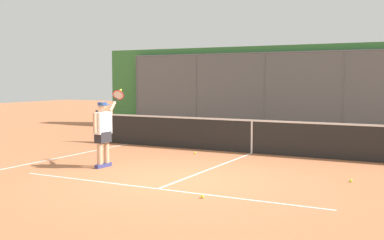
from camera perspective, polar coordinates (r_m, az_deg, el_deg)
The scene contains 8 objects.
ground_plane at distance 10.22m, azimuth -1.34°, elevation -7.05°, with size 60.00×60.00×0.00m, color #B76B42.
court_line_markings at distance 9.16m, azimuth -5.22°, elevation -8.45°, with size 8.64×9.30×0.01m.
fence_backdrop at distance 19.58m, azimuth 13.22°, elevation 3.48°, with size 18.02×1.37×3.42m.
tennis_net at distance 13.93m, azimuth 7.01°, elevation -1.86°, with size 11.09×0.09×1.07m.
tennis_player at distance 11.78m, azimuth -10.33°, elevation -1.12°, with size 0.43×1.35×1.85m.
tennis_ball_mid_court at distance 8.71m, azimuth 1.22°, elevation -8.92°, with size 0.07×0.07×0.07m, color #CCDB33.
tennis_ball_by_sideline at distance 10.54m, azimuth 18.05°, elevation -6.74°, with size 0.07×0.07×0.07m, color #C1D138.
tennis_ball_near_baseline at distance 13.73m, azimuth 0.36°, elevation -3.86°, with size 0.07×0.07×0.07m, color #D6E042.
Camera 1 is at (-4.83, 8.77, 2.09)m, focal length 45.68 mm.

